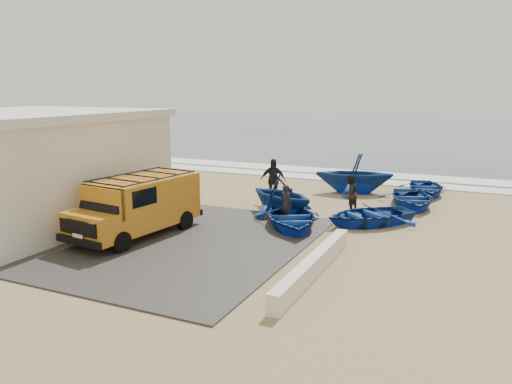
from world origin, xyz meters
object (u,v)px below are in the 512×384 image
(boat_mid_right, at_px, (411,198))
(fisherman_middle, at_px, (350,193))
(van, at_px, (138,204))
(boat_mid_left, at_px, (281,194))
(building, at_px, (21,166))
(boat_near_left, at_px, (291,218))
(boat_near_right, at_px, (369,215))
(parapet, at_px, (314,265))
(fisherman_front, at_px, (286,204))
(boat_far_right, at_px, (425,188))
(fisherman_back, at_px, (273,180))
(boat_far_left, at_px, (354,173))

(boat_mid_right, distance_m, fisherman_middle, 3.09)
(van, bearing_deg, boat_mid_left, 61.86)
(boat_mid_right, bearing_deg, building, -165.88)
(boat_near_left, bearing_deg, boat_near_right, 5.53)
(boat_mid_right, relative_size, fisherman_middle, 2.23)
(parapet, bearing_deg, fisherman_front, 119.55)
(van, distance_m, boat_mid_right, 11.96)
(building, xyz_separation_m, boat_far_right, (14.06, 11.74, -1.82))
(parapet, distance_m, fisherman_back, 9.45)
(boat_mid_left, height_order, boat_mid_right, boat_mid_left)
(fisherman_back, bearing_deg, parapet, -80.53)
(fisherman_middle, bearing_deg, boat_far_left, -146.90)
(van, xyz_separation_m, fisherman_front, (4.12, 3.81, -0.40))
(boat_near_right, distance_m, fisherman_back, 5.45)
(boat_mid_left, xyz_separation_m, fisherman_middle, (2.47, 1.70, -0.06))
(building, height_order, boat_far_left, building)
(parapet, height_order, van, van)
(boat_mid_left, height_order, fisherman_middle, boat_mid_left)
(building, bearing_deg, boat_near_left, 17.72)
(boat_mid_right, bearing_deg, boat_near_right, -123.90)
(boat_near_right, distance_m, boat_mid_right, 3.90)
(building, height_order, boat_mid_right, building)
(boat_mid_right, bearing_deg, fisherman_back, 176.59)
(van, height_order, boat_mid_right, van)
(boat_near_left, distance_m, fisherman_back, 4.62)
(boat_far_left, height_order, fisherman_middle, boat_far_left)
(parapet, height_order, fisherman_middle, fisherman_middle)
(boat_far_right, bearing_deg, boat_mid_left, -142.13)
(parapet, height_order, boat_near_left, boat_near_left)
(boat_near_left, height_order, fisherman_front, fisherman_front)
(boat_mid_right, height_order, boat_far_right, boat_mid_right)
(boat_near_right, distance_m, boat_far_left, 6.00)
(van, height_order, boat_near_right, van)
(boat_near_right, bearing_deg, fisherman_back, -159.11)
(boat_near_right, relative_size, boat_mid_right, 1.01)
(fisherman_back, bearing_deg, boat_near_right, -44.06)
(fisherman_middle, bearing_deg, boat_far_right, 175.15)
(parapet, relative_size, boat_far_left, 1.58)
(boat_near_right, height_order, boat_mid_right, boat_near_right)
(fisherman_front, bearing_deg, boat_mid_left, -34.62)
(boat_mid_right, distance_m, boat_far_left, 3.63)
(boat_near_left, relative_size, fisherman_middle, 2.33)
(boat_far_right, xyz_separation_m, fisherman_middle, (-2.53, -5.05, 0.46))
(boat_near_left, height_order, boat_mid_left, boat_mid_left)
(building, height_order, van, building)
(parapet, bearing_deg, fisherman_back, 120.03)
(boat_near_left, bearing_deg, fisherman_middle, 39.78)
(boat_far_right, relative_size, fisherman_middle, 2.07)
(boat_far_left, distance_m, fisherman_middle, 4.01)
(fisherman_middle, bearing_deg, fisherman_front, -10.58)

